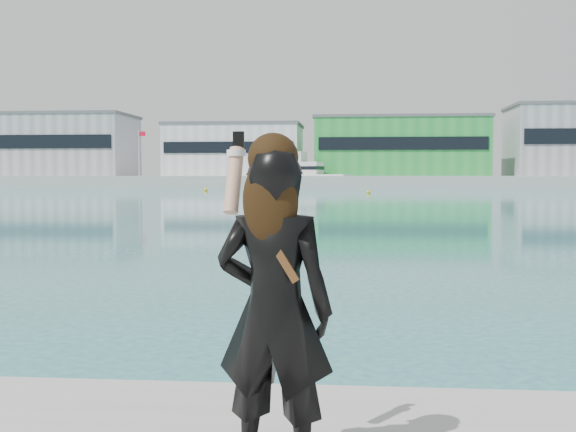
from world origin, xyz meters
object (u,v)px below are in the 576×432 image
at_px(motor_yacht, 296,174).
at_px(buoy_near, 368,193).
at_px(woman, 274,301).
at_px(buoy_far, 206,191).

xyz_separation_m(motor_yacht, buoy_near, (11.39, -37.07, -2.24)).
distance_m(motor_yacht, woman, 118.81).
relative_size(buoy_far, woman, 0.32).
bearing_deg(motor_yacht, woman, -69.96).
distance_m(buoy_near, woman, 81.44).
relative_size(motor_yacht, buoy_far, 35.50).
relative_size(motor_yacht, woman, 11.22).
bearing_deg(buoy_near, buoy_far, 153.47).
bearing_deg(buoy_far, woman, -78.17).
bearing_deg(motor_yacht, buoy_far, -95.38).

